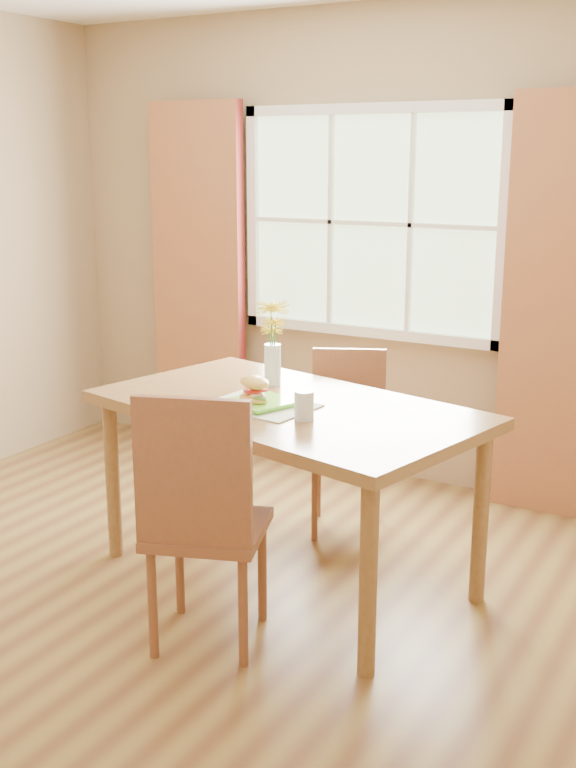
# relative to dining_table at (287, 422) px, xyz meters

# --- Properties ---
(room) EXTENTS (4.24, 3.84, 2.74)m
(room) POSITION_rel_dining_table_xyz_m (-0.28, -0.40, 0.61)
(room) COLOR olive
(room) RESTS_ON ground
(window) EXTENTS (1.62, 0.06, 1.32)m
(window) POSITION_rel_dining_table_xyz_m (-0.28, 1.48, 0.76)
(window) COLOR #A5C595
(window) RESTS_ON room
(curtain_left) EXTENTS (0.65, 0.08, 2.20)m
(curtain_left) POSITION_rel_dining_table_xyz_m (-1.43, 1.38, 0.36)
(curtain_left) COLOR maroon
(curtain_left) RESTS_ON room
(curtain_right) EXTENTS (0.65, 0.08, 2.20)m
(curtain_right) POSITION_rel_dining_table_xyz_m (0.87, 1.38, 0.36)
(curtain_right) COLOR maroon
(curtain_right) RESTS_ON room
(dining_table) EXTENTS (1.87, 1.31, 0.83)m
(dining_table) POSITION_rel_dining_table_xyz_m (0.00, 0.00, 0.00)
(dining_table) COLOR brown
(dining_table) RESTS_ON room
(chair_near) EXTENTS (0.56, 0.56, 1.05)m
(chair_near) POSITION_rel_dining_table_xyz_m (0.03, -0.71, -0.17)
(chair_near) COLOR brown
(chair_near) RESTS_ON room
(chair_far) EXTENTS (0.50, 0.50, 0.91)m
(chair_far) POSITION_rel_dining_table_xyz_m (-0.03, 0.69, -0.24)
(chair_far) COLOR brown
(chair_far) RESTS_ON room
(placemat) EXTENTS (0.49, 0.38, 0.01)m
(placemat) POSITION_rel_dining_table_xyz_m (-0.08, -0.09, 0.09)
(placemat) COLOR beige
(placemat) RESTS_ON dining_table
(plate) EXTENTS (0.31, 0.31, 0.01)m
(plate) POSITION_rel_dining_table_xyz_m (-0.07, -0.09, 0.10)
(plate) COLOR #78E038
(plate) RESTS_ON placemat
(croissant_sandwich) EXTENTS (0.19, 0.16, 0.12)m
(croissant_sandwich) POSITION_rel_dining_table_xyz_m (-0.09, -0.12, 0.16)
(croissant_sandwich) COLOR #F0B851
(croissant_sandwich) RESTS_ON plate
(water_glass) EXTENTS (0.08, 0.08, 0.12)m
(water_glass) POSITION_rel_dining_table_xyz_m (0.18, -0.18, 0.14)
(water_glass) COLOR silver
(water_glass) RESTS_ON dining_table
(flower_vase) EXTENTS (0.16, 0.16, 0.40)m
(flower_vase) POSITION_rel_dining_table_xyz_m (-0.22, 0.25, 0.33)
(flower_vase) COLOR silver
(flower_vase) RESTS_ON dining_table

